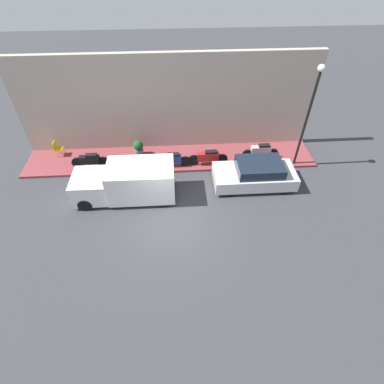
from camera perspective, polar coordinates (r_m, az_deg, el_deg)
ground_plane at (r=13.29m, az=-3.81°, el=-5.51°), size 60.00×60.00×0.00m
sidewalk at (r=16.57m, az=-4.05°, el=6.38°), size 2.32×15.49×0.13m
building_facade at (r=16.35m, az=-4.55°, el=16.33°), size 0.30×15.49×5.23m
parked_car at (r=14.90m, az=11.96°, el=3.36°), size 1.80×3.95×1.32m
delivery_van at (r=14.08m, az=-12.45°, el=1.88°), size 1.82×4.63×1.76m
motorcycle_red at (r=15.78m, az=3.10°, el=6.65°), size 0.30×2.09×0.84m
motorcycle_black at (r=16.45m, az=-18.85°, el=5.76°), size 0.30×1.91×0.80m
motorcycle_blue at (r=15.68m, az=-4.09°, el=6.20°), size 0.30×2.13×0.78m
scooter_silver at (r=16.66m, az=12.99°, el=7.66°), size 0.30×1.96×0.83m
streetlamp at (r=15.34m, az=21.63°, el=14.99°), size 0.33×0.33×5.19m
potted_plant at (r=16.70m, az=-10.16°, el=8.27°), size 0.54×0.54×0.88m
cafe_chair at (r=17.97m, az=-24.30°, el=7.67°), size 0.40×0.40×0.83m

